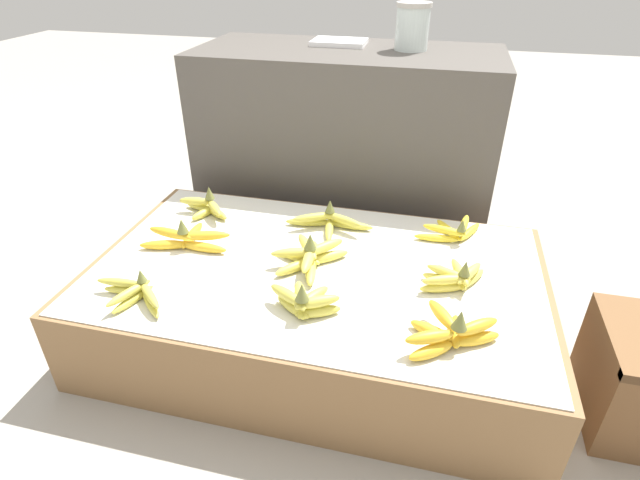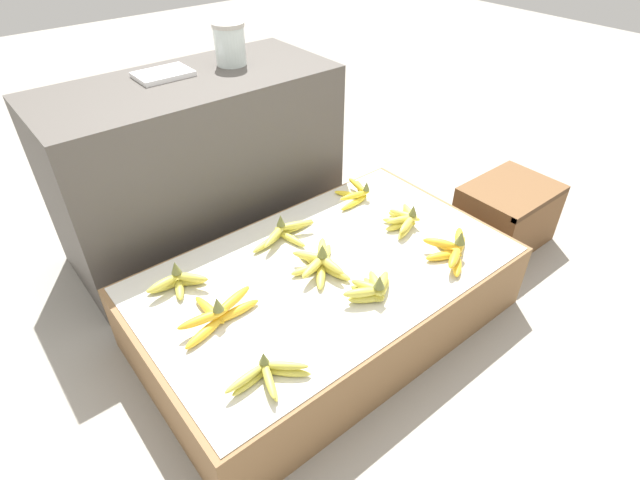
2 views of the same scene
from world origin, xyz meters
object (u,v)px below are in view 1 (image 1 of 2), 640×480
banana_bunch_front_midleft (305,302)px  banana_bunch_back_midleft (329,221)px  foam_tray_white (339,42)px  banana_bunch_middle_left (187,238)px  banana_bunch_back_left (207,207)px  banana_bunch_middle_midleft (309,256)px  banana_bunch_front_midright (450,332)px  glass_jar (412,26)px  banana_bunch_back_midright (453,231)px  banana_bunch_front_left (135,293)px  banana_bunch_middle_midright (455,277)px

banana_bunch_front_midleft → banana_bunch_back_midleft: 0.43m
banana_bunch_front_midleft → foam_tray_white: foam_tray_white is taller
banana_bunch_middle_left → banana_bunch_back_left: size_ratio=1.41×
foam_tray_white → banana_bunch_middle_midleft: bearing=-83.6°
banana_bunch_front_midright → glass_jar: 1.16m
banana_bunch_middle_left → banana_bunch_back_midleft: 0.45m
banana_bunch_middle_midleft → banana_bunch_back_midright: 0.48m
banana_bunch_front_midright → foam_tray_white: (-0.49, 1.06, 0.44)m
banana_bunch_front_left → banana_bunch_middle_midright: (0.81, 0.27, 0.00)m
banana_bunch_front_left → banana_bunch_back_left: banana_bunch_back_left is taller
glass_jar → banana_bunch_front_left: bearing=-118.8°
banana_bunch_front_left → banana_bunch_front_midright: 0.80m
banana_bunch_back_midleft → glass_jar: 0.78m
banana_bunch_middle_midright → banana_bunch_back_midright: size_ratio=0.87×
banana_bunch_middle_midright → banana_bunch_back_midleft: banana_bunch_back_midleft is taller
banana_bunch_front_left → banana_bunch_middle_midleft: banana_bunch_middle_midleft is taller
banana_bunch_back_left → glass_jar: glass_jar is taller
foam_tray_white → banana_bunch_middle_left: bearing=-109.9°
foam_tray_white → banana_bunch_back_midleft: bearing=-80.4°
banana_bunch_middle_left → banana_bunch_back_left: 0.21m
banana_bunch_front_midleft → banana_bunch_back_midleft: bearing=94.7°
banana_bunch_back_left → glass_jar: (0.60, 0.57, 0.51)m
banana_bunch_middle_midleft → glass_jar: glass_jar is taller
glass_jar → banana_bunch_back_midright: bearing=-67.2°
banana_bunch_middle_left → banana_bunch_back_midleft: (0.40, 0.21, -0.00)m
banana_bunch_front_midright → banana_bunch_middle_left: banana_bunch_front_midright is taller
banana_bunch_back_left → banana_bunch_back_midright: bearing=3.0°
banana_bunch_back_left → banana_bunch_back_midleft: banana_bunch_back_left is taller
banana_bunch_front_midleft → banana_bunch_front_left: bearing=-172.3°
banana_bunch_back_left → banana_bunch_middle_midleft: bearing=-27.2°
banana_bunch_middle_left → banana_bunch_back_left: (-0.03, 0.21, -0.00)m
banana_bunch_front_midleft → glass_jar: glass_jar is taller
banana_bunch_front_midleft → banana_bunch_back_left: banana_bunch_front_midleft is taller
banana_bunch_front_midright → banana_bunch_middle_midright: size_ratio=1.23×
banana_bunch_middle_left → banana_bunch_middle_midleft: 0.39m
banana_bunch_front_midright → foam_tray_white: foam_tray_white is taller
banana_bunch_middle_left → foam_tray_white: (0.30, 0.82, 0.44)m
banana_bunch_front_midright → banana_bunch_back_left: (-0.82, 0.45, -0.00)m
banana_bunch_middle_midleft → banana_bunch_back_left: size_ratio=1.17×
banana_bunch_back_midleft → banana_bunch_front_left: bearing=-129.9°
banana_bunch_middle_midright → banana_bunch_front_midright: bearing=-92.3°
banana_bunch_middle_midleft → banana_bunch_back_left: bearing=152.8°
banana_bunch_middle_midleft → banana_bunch_back_midleft: bearing=87.5°
glass_jar → banana_bunch_back_left: bearing=-136.4°
banana_bunch_front_midleft → banana_bunch_middle_left: (-0.43, 0.22, -0.00)m
banana_bunch_middle_midleft → banana_bunch_back_midright: (0.40, 0.26, -0.01)m
banana_bunch_back_left → banana_bunch_back_midleft: size_ratio=0.67×
banana_bunch_front_left → banana_bunch_back_left: size_ratio=1.17×
banana_bunch_back_midleft → foam_tray_white: size_ratio=1.42×
banana_bunch_middle_left → banana_bunch_front_midleft: bearing=-26.5°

